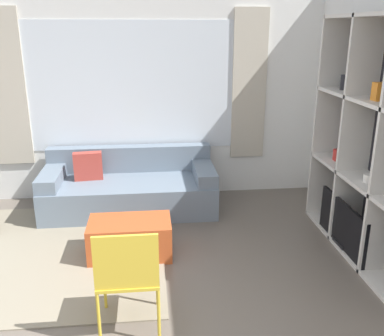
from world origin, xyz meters
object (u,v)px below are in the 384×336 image
at_px(shelving_unit, 376,148).
at_px(couch_main, 130,188).
at_px(folding_chair, 128,272).
at_px(ottoman, 130,238).

xyz_separation_m(shelving_unit, couch_main, (-2.35, 1.38, -0.83)).
relative_size(shelving_unit, folding_chair, 2.65).
xyz_separation_m(shelving_unit, folding_chair, (-2.27, -0.94, -0.58)).
height_order(shelving_unit, folding_chair, shelving_unit).
bearing_deg(couch_main, ottoman, -87.92).
distance_m(ottoman, folding_chair, 1.21).
xyz_separation_m(couch_main, ottoman, (0.04, -1.16, -0.08)).
height_order(couch_main, folding_chair, folding_chair).
relative_size(ottoman, folding_chair, 0.93).
bearing_deg(folding_chair, shelving_unit, -157.42).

